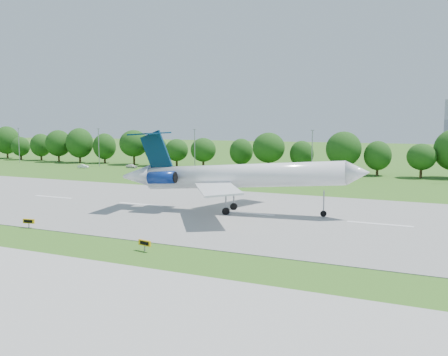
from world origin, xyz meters
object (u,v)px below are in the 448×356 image
taxi_sign_left (29,221)px  service_vehicle_a (83,166)px  airliner (231,175)px  service_vehicle_b (132,166)px

taxi_sign_left → service_vehicle_a: 89.41m
airliner → taxi_sign_left: airliner is taller
service_vehicle_a → service_vehicle_b: service_vehicle_b is taller
taxi_sign_left → airliner: bearing=38.0°
airliner → taxi_sign_left: bearing=-140.8°
taxi_sign_left → service_vehicle_b: size_ratio=0.48×
service_vehicle_b → service_vehicle_a: bearing=121.9°
taxi_sign_left → service_vehicle_b: (-39.11, 78.85, -0.29)m
service_vehicle_a → airliner: bearing=-142.7°
airliner → service_vehicle_a: bearing=137.1°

